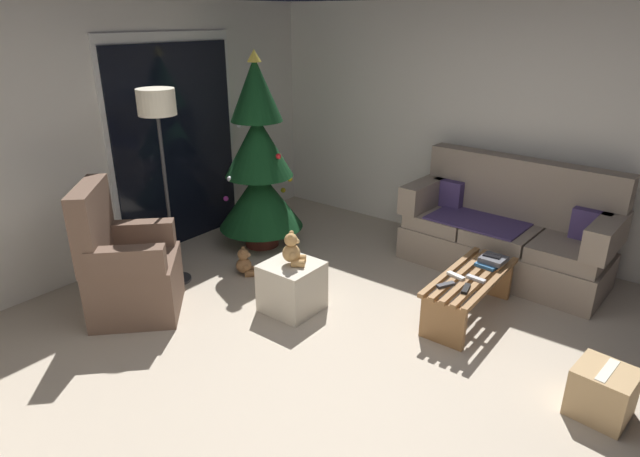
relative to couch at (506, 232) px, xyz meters
name	(u,v)px	position (x,y,z in m)	size (l,w,h in m)	color
ground_plane	(365,384)	(-2.32, 0.10, -0.40)	(7.00, 7.00, 0.00)	#B2A38E
wall_back	(91,143)	(-2.32, 3.16, 0.85)	(5.72, 0.12, 2.50)	silver
wall_right	(527,134)	(0.54, 0.10, 0.85)	(0.12, 6.00, 2.50)	silver
patio_door_frame	(176,143)	(-1.43, 3.09, 0.70)	(1.60, 0.02, 2.20)	silver
patio_door_glass	(177,148)	(-1.43, 3.07, 0.65)	(1.50, 0.02, 2.10)	black
couch	(506,232)	(0.00, 0.00, 0.00)	(0.88, 1.98, 1.08)	gray
coffee_table	(470,289)	(-1.05, -0.09, -0.14)	(1.10, 0.40, 0.39)	olive
remote_black	(466,289)	(-1.33, -0.16, 0.00)	(0.04, 0.16, 0.02)	black
remote_silver	(476,279)	(-1.12, -0.15, 0.00)	(0.04, 0.16, 0.02)	#ADADB2
remote_graphite	(446,285)	(-1.37, -0.01, 0.00)	(0.04, 0.16, 0.02)	#333338
remote_white	(456,276)	(-1.17, -0.01, 0.00)	(0.04, 0.16, 0.02)	silver
book_stack	(492,261)	(-0.77, -0.15, 0.02)	(0.25, 0.22, 0.07)	#285684
cell_phone	(492,256)	(-0.76, -0.14, 0.06)	(0.07, 0.14, 0.01)	black
christmas_tree	(259,165)	(-1.01, 2.30, 0.50)	(0.90, 0.90, 2.05)	#4C1E19
armchair	(127,269)	(-2.72, 2.19, 0.00)	(0.97, 0.97, 1.13)	brown
floor_lamp	(159,122)	(-2.13, 2.37, 1.11)	(0.32, 0.32, 1.78)	#2D2D30
ottoman	(292,287)	(-1.85, 1.15, -0.19)	(0.44, 0.44, 0.43)	beige
teddy_bear_honey	(293,251)	(-1.85, 1.14, 0.15)	(0.21, 0.22, 0.29)	tan
teddy_bear_chestnut_by_tree	(245,263)	(-1.64, 1.93, -0.28)	(0.21, 0.21, 0.29)	brown
cardboard_box_taped_mid_floor	(602,392)	(-1.66, -1.23, -0.24)	(0.37, 0.38, 0.33)	tan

